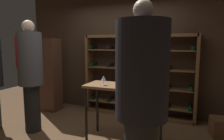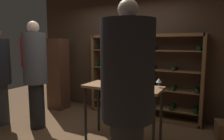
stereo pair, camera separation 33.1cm
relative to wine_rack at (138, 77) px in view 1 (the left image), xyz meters
The scene contains 11 objects.
ground_plane 1.69m from the wine_rack, 105.71° to the right, with size 9.21×9.21×0.00m, color brown.
back_wall 0.73m from the wine_rack, 151.83° to the left, with size 4.98×0.10×2.92m, color #3D2B1E.
wine_rack is the anchor object (origin of this frame).
tasting_table 1.28m from the wine_rack, 85.45° to the right, with size 1.24×0.52×0.94m.
person_host_in_suit 2.46m from the wine_rack, 74.74° to the right, with size 0.51×0.51×2.00m.
person_guest_blue_shirt 2.18m from the wine_rack, 136.79° to the right, with size 0.43×0.43×2.00m.
display_cabinet 2.08m from the wine_rack, 169.15° to the right, with size 0.44×0.36×1.71m, color #4C2D1E.
wine_bottle_amber_reserve 1.27m from the wine_rack, 83.60° to the right, with size 0.08×0.08×0.34m.
wine_bottle_red_label 1.16m from the wine_rack, 86.21° to the right, with size 0.08×0.08×0.38m.
wine_glass_stemmed_right 1.30m from the wine_rack, 60.41° to the right, with size 0.09×0.09×0.14m.
wine_glass_stemmed_left 1.37m from the wine_rack, 99.23° to the right, with size 0.08×0.08×0.15m.
Camera 1 is at (1.47, -2.84, 1.60)m, focal length 32.21 mm.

